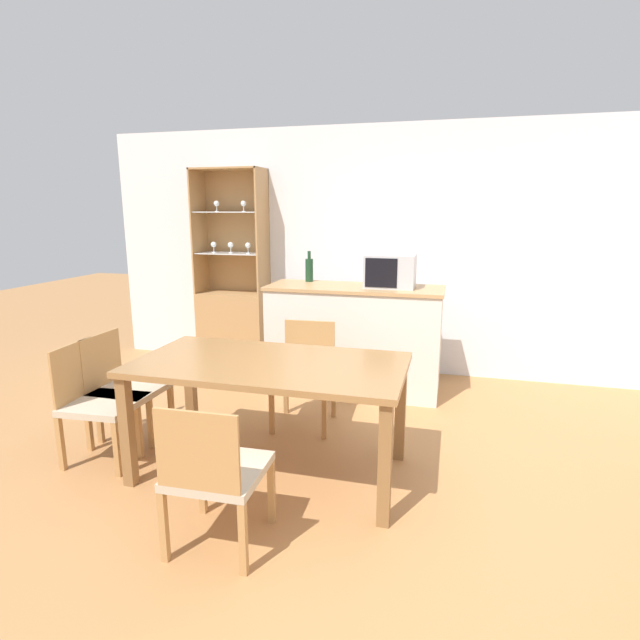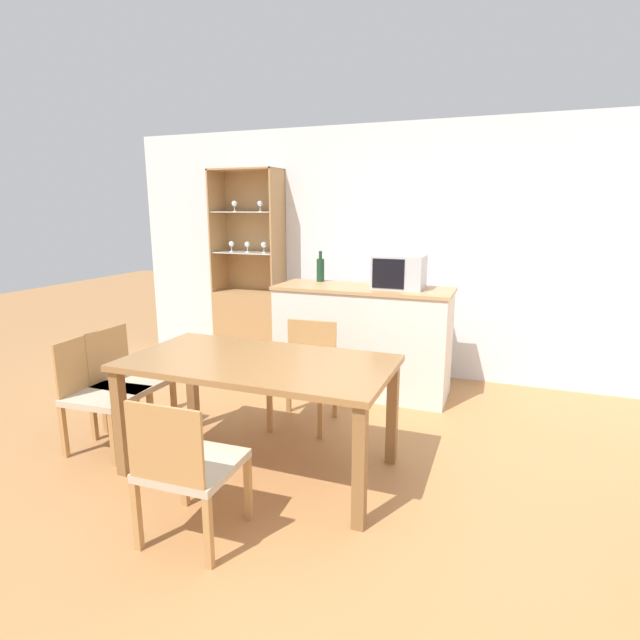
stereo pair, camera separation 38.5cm
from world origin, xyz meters
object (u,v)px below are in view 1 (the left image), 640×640
Objects in this scene: dining_chair_head_near at (215,472)px; microwave at (390,271)px; wine_bottle at (309,269)px; dining_chair_side_left_near at (99,401)px; display_cabinet at (234,311)px; dining_chair_head_far at (305,374)px; dining_table at (270,375)px; dining_chair_side_left_far at (124,388)px.

dining_chair_head_near is 2.66m from microwave.
wine_bottle is (-0.28, 2.66, 0.71)m from dining_chair_head_near.
dining_chair_side_left_near is 1.83× the size of microwave.
dining_chair_head_far is at bearing -47.94° from display_cabinet.
microwave is at bearing 72.22° from dining_table.
microwave is 0.84m from wine_bottle.
dining_chair_side_left_near is 1.00× the size of dining_chair_head_near.
dining_chair_head_far is at bearing -121.22° from microwave.
microwave is (1.79, -0.48, 0.56)m from display_cabinet.
dining_chair_side_left_near is (-1.21, -0.14, -0.25)m from dining_table.
wine_bottle is (0.97, -0.31, 0.53)m from display_cabinet.
dining_chair_head_near is 1.59m from dining_chair_head_far.
dining_chair_side_left_near is at bearing -88.97° from display_cabinet.
dining_table is at bearing -107.78° from microwave.
dining_chair_head_far is (-0.00, 1.59, 0.00)m from dining_chair_head_near.
dining_chair_head_near is 1.00× the size of dining_chair_head_far.
display_cabinet is 1.15m from wine_bottle.
display_cabinet reaches higher than dining_chair_side_left_near.
dining_chair_head_far is 1.37m from dining_chair_side_left_far.
dining_chair_head_far is 1.31m from wine_bottle.
dining_chair_side_left_near reaches higher than dining_table.
display_cabinet is at bearing 111.04° from dining_chair_head_near.
dining_chair_side_left_far is at bearing 25.22° from dining_chair_head_far.
dining_chair_side_left_near is at bearing -173.44° from dining_table.
dining_chair_side_left_far is (-1.20, -0.66, 0.00)m from dining_chair_head_far.
wine_bottle is at bearing 151.45° from dining_chair_side_left_near.
microwave is (1.75, 1.84, 0.74)m from dining_chair_side_left_near.
dining_chair_head_far is at bearing 124.23° from dining_chair_side_left_near.
display_cabinet is 2.61× the size of dining_chair_side_left_far.
dining_chair_head_far is at bearing 118.99° from dining_chair_side_left_far.
dining_chair_side_left_near is at bearing 34.32° from dining_chair_head_far.
wine_bottle reaches higher than microwave.
dining_table is 2.11× the size of dining_chair_side_left_near.
wine_bottle is at bearing 151.91° from dining_chair_side_left_far.
dining_chair_head_near is 2.72× the size of wine_bottle.
wine_bottle reaches higher than dining_chair_head_far.
dining_chair_side_left_far is at bearing -88.83° from display_cabinet.
dining_chair_side_left_near and dining_chair_side_left_far have the same top height.
dining_chair_head_near is at bearing 52.62° from dining_chair_side_left_far.
wine_bottle is (0.93, 2.00, 0.71)m from dining_chair_side_left_near.
dining_chair_head_near is (0.00, -0.80, -0.25)m from dining_table.
display_cabinet reaches higher than dining_table.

